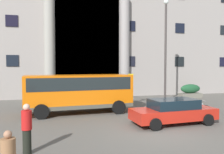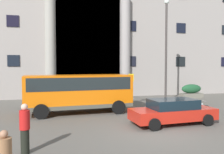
% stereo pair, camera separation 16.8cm
% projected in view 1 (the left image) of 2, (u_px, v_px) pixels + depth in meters
% --- Properties ---
extents(ground_plane, '(80.00, 64.00, 0.12)m').
position_uv_depth(ground_plane, '(158.00, 134.00, 10.80)').
color(ground_plane, '#59554F').
extents(office_building_facade, '(35.74, 9.76, 16.63)m').
position_uv_depth(office_building_facade, '(96.00, 23.00, 27.37)').
color(office_building_facade, gray).
rests_on(office_building_facade, ground_plane).
extents(orange_minibus, '(7.09, 2.95, 2.55)m').
position_uv_depth(orange_minibus, '(79.00, 90.00, 15.31)').
color(orange_minibus, orange).
rests_on(orange_minibus, ground_plane).
extents(bus_stop_sign, '(0.44, 0.08, 2.54)m').
position_uv_depth(bus_stop_sign, '(131.00, 86.00, 18.31)').
color(bus_stop_sign, olive).
rests_on(bus_stop_sign, ground_plane).
extents(hedge_planter_far_east, '(1.68, 0.96, 1.34)m').
position_uv_depth(hedge_planter_far_east, '(112.00, 93.00, 21.19)').
color(hedge_planter_far_east, slate).
rests_on(hedge_planter_far_east, ground_plane).
extents(hedge_planter_entrance_right, '(2.17, 0.90, 1.37)m').
position_uv_depth(hedge_planter_entrance_right, '(190.00, 91.00, 22.74)').
color(hedge_planter_entrance_right, '#6A665A').
rests_on(hedge_planter_entrance_right, ground_plane).
extents(parked_coupe_end, '(4.71, 2.20, 1.36)m').
position_uv_depth(parked_coupe_end, '(173.00, 111.00, 12.40)').
color(parked_coupe_end, '#B42015').
rests_on(parked_coupe_end, ground_plane).
extents(motorcycle_far_end, '(1.93, 0.67, 0.89)m').
position_uv_depth(motorcycle_far_end, '(195.00, 107.00, 14.98)').
color(motorcycle_far_end, black).
rests_on(motorcycle_far_end, ground_plane).
extents(pedestrian_man_crossing, '(0.36, 0.36, 1.81)m').
position_uv_depth(pedestrian_man_crossing, '(27.00, 129.00, 8.12)').
color(pedestrian_man_crossing, black).
rests_on(pedestrian_man_crossing, ground_plane).
extents(lamppost_plaza_centre, '(0.40, 0.40, 8.71)m').
position_uv_depth(lamppost_plaza_centre, '(166.00, 44.00, 19.29)').
color(lamppost_plaza_centre, '#3D3836').
rests_on(lamppost_plaza_centre, ground_plane).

